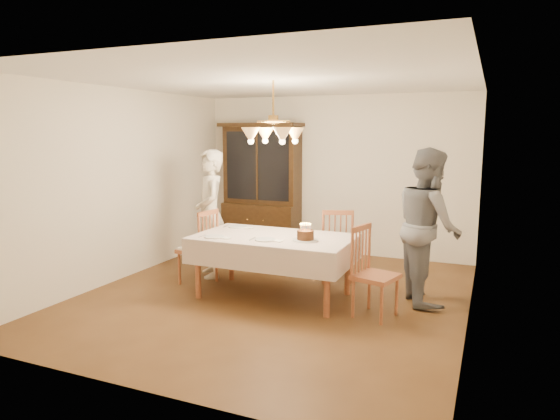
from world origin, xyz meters
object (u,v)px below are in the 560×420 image
at_px(dining_table, 274,242).
at_px(elderly_woman, 210,214).
at_px(china_hutch, 262,189).
at_px(chair_far_side, 337,249).
at_px(birthday_cake, 305,236).

height_order(dining_table, elderly_woman, elderly_woman).
height_order(china_hutch, chair_far_side, china_hutch).
xyz_separation_m(china_hutch, elderly_woman, (0.05, -1.78, -0.16)).
bearing_deg(dining_table, china_hutch, 118.39).
xyz_separation_m(chair_far_side, birthday_cake, (-0.07, -1.03, 0.37)).
bearing_deg(dining_table, birthday_cake, -11.32).
xyz_separation_m(dining_table, china_hutch, (-1.22, 2.25, 0.36)).
bearing_deg(birthday_cake, chair_far_side, 85.83).
height_order(chair_far_side, elderly_woman, elderly_woman).
height_order(chair_far_side, birthday_cake, chair_far_side).
bearing_deg(elderly_woman, birthday_cake, 31.52).
bearing_deg(china_hutch, elderly_woman, -88.43).
relative_size(dining_table, chair_far_side, 1.90).
xyz_separation_m(china_hutch, birthday_cake, (1.66, -2.34, -0.23)).
xyz_separation_m(elderly_woman, birthday_cake, (1.61, -0.56, -0.07)).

